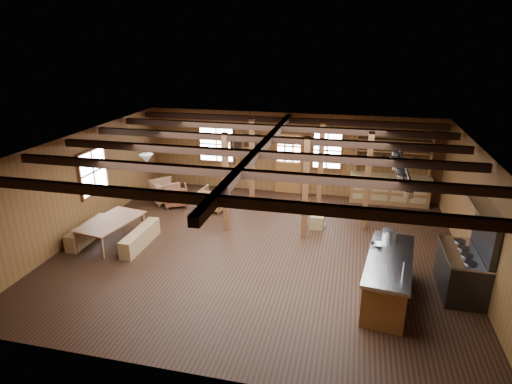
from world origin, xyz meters
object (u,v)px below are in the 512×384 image
Objects in this scene: commercial_range at (465,265)px; armchair_b at (214,199)px; armchair_a at (176,196)px; armchair_c at (165,191)px; dining_table at (113,232)px; kitchen_island at (388,278)px.

armchair_b is at bearing 154.19° from commercial_range.
armchair_a is 0.89× the size of armchair_c.
armchair_a is at bearing 4.33° from armchair_b.
armchair_c is (-0.48, 0.22, 0.04)m from armchair_a.
armchair_c is at bearing 157.52° from commercial_range.
dining_table is 2.17× the size of armchair_c.
commercial_range reaches higher than kitchen_island.
dining_table is at bearing 131.76° from armchair_c.
armchair_a is at bearing -161.42° from armchair_c.
armchair_a is (0.55, 2.89, 0.02)m from dining_table.
kitchen_island reaches higher than armchair_a.
armchair_b is (-6.68, 3.23, -0.28)m from commercial_range.
armchair_a is 0.95× the size of armchair_b.
kitchen_island is at bearing -167.78° from armchair_c.
armchair_c is (-1.80, 0.28, 0.02)m from armchair_b.
commercial_range reaches higher than armchair_a.
kitchen_island is 7.03m from dining_table.
dining_table is 3.11m from armchair_c.
dining_table is 2.43× the size of armchair_a.
armchair_b is at bearing -23.51° from dining_table.
commercial_range is at bearing 28.29° from kitchen_island.
commercial_range is at bearing 161.11° from armchair_b.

